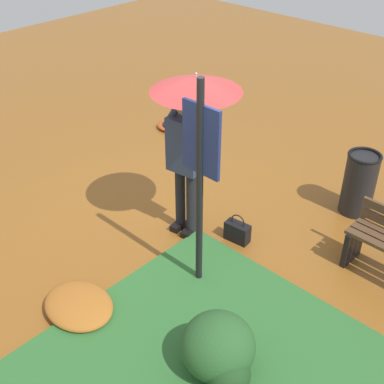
# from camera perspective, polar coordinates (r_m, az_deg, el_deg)

# --- Properties ---
(ground_plane) EXTENTS (18.00, 18.00, 0.00)m
(ground_plane) POSITION_cam_1_polar(r_m,az_deg,el_deg) (6.40, -1.33, -4.04)
(ground_plane) COLOR brown
(person_with_umbrella) EXTENTS (0.96, 0.96, 2.04)m
(person_with_umbrella) POSITION_cam_1_polar(r_m,az_deg,el_deg) (5.52, -0.08, 8.36)
(person_with_umbrella) COLOR black
(person_with_umbrella) RESTS_ON ground_plane
(info_sign_post) EXTENTS (0.44, 0.07, 2.30)m
(info_sign_post) POSITION_cam_1_polar(r_m,az_deg,el_deg) (4.84, 0.95, 3.03)
(info_sign_post) COLOR black
(info_sign_post) RESTS_ON ground_plane
(handbag) EXTENTS (0.31, 0.17, 0.37)m
(handbag) POSITION_cam_1_polar(r_m,az_deg,el_deg) (6.16, 5.00, -4.36)
(handbag) COLOR black
(handbag) RESTS_ON ground_plane
(trash_bin) EXTENTS (0.42, 0.42, 0.83)m
(trash_bin) POSITION_cam_1_polar(r_m,az_deg,el_deg) (6.80, 17.89, 0.93)
(trash_bin) COLOR black
(trash_bin) RESTS_ON ground_plane
(shrub_cluster) EXTENTS (0.73, 0.66, 0.59)m
(shrub_cluster) POSITION_cam_1_polar(r_m,az_deg,el_deg) (4.69, 3.06, -17.07)
(shrub_cluster) COLOR #285628
(shrub_cluster) RESTS_ON ground_plane
(leaf_pile_near_person) EXTENTS (0.45, 0.36, 0.10)m
(leaf_pile_near_person) POSITION_cam_1_polar(r_m,az_deg,el_deg) (8.70, -2.49, 7.24)
(leaf_pile_near_person) COLOR #B74C1E
(leaf_pile_near_person) RESTS_ON ground_plane
(leaf_pile_by_bench) EXTENTS (0.78, 0.62, 0.17)m
(leaf_pile_by_bench) POSITION_cam_1_polar(r_m,az_deg,el_deg) (5.44, -12.33, -12.06)
(leaf_pile_by_bench) COLOR #A86023
(leaf_pile_by_bench) RESTS_ON ground_plane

